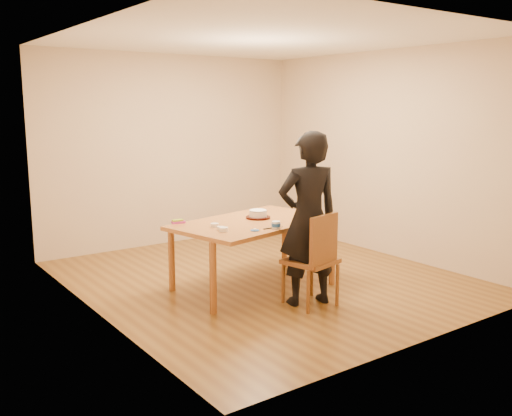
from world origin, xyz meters
TOP-DOWN VIEW (x-y plane):
  - room_shell at (0.00, 0.34)m, footprint 4.00×4.50m
  - dining_table at (-0.31, -0.20)m, footprint 1.91×1.36m
  - dining_chair at (-0.16, -0.98)m, footprint 0.54×0.54m
  - cake_plate at (-0.19, -0.12)m, footprint 0.27×0.27m
  - cake at (-0.19, -0.12)m, footprint 0.20×0.20m
  - frosting_dome at (-0.19, -0.12)m, footprint 0.19×0.19m
  - frosting_tub at (-0.35, -0.66)m, footprint 0.09×0.09m
  - frosting_lid at (-0.59, -0.62)m, footprint 0.09×0.09m
  - frosting_dollop at (-0.59, -0.62)m, footprint 0.04×0.04m
  - ramekin_green at (-0.86, -0.46)m, footprint 0.09×0.09m
  - ramekin_yellow at (-0.82, -0.23)m, footprint 0.08×0.08m
  - ramekin_multi at (-0.85, -0.39)m, footprint 0.07×0.07m
  - candy_box_pink at (-1.03, 0.16)m, footprint 0.15×0.09m
  - candy_box_green at (-1.04, 0.16)m, footprint 0.12×0.07m
  - spatula at (-0.40, -0.62)m, footprint 0.16×0.02m
  - person at (-0.16, -0.93)m, footprint 0.73×0.57m

SIDE VIEW (x-z plane):
  - dining_chair at x=-0.16m, z-range 0.43..0.47m
  - dining_table at x=-0.31m, z-range 0.71..0.75m
  - frosting_lid at x=-0.59m, z-range 0.75..0.76m
  - spatula at x=-0.40m, z-range 0.75..0.76m
  - cake_plate at x=-0.19m, z-range 0.75..0.77m
  - candy_box_pink at x=-1.03m, z-range 0.75..0.77m
  - frosting_dollop at x=-0.59m, z-range 0.76..0.78m
  - ramekin_multi at x=-0.85m, z-range 0.75..0.79m
  - ramekin_yellow at x=-0.82m, z-range 0.75..0.79m
  - ramekin_green at x=-0.86m, z-range 0.75..0.79m
  - candy_box_green at x=-1.04m, z-range 0.77..0.79m
  - frosting_tub at x=-0.35m, z-range 0.75..0.83m
  - cake at x=-0.19m, z-range 0.77..0.83m
  - frosting_dome at x=-0.19m, z-range 0.83..0.86m
  - person at x=-0.16m, z-range 0.00..1.74m
  - room_shell at x=0.00m, z-range 0.00..2.70m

